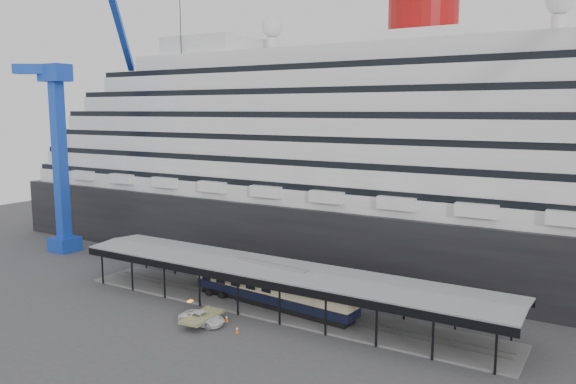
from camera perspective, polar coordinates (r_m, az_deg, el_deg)
name	(u,v)px	position (r m, az deg, el deg)	size (l,w,h in m)	color
ground	(254,322)	(65.37, -3.49, -13.05)	(200.00, 200.00, 0.00)	#3D3D40
cruise_ship	(369,145)	(89.17, 8.26, 4.73)	(130.00, 30.00, 43.90)	black
platform_canopy	(277,290)	(68.49, -1.09, -9.93)	(56.00, 9.18, 5.30)	slate
crane_blue	(65,134)	(100.36, -21.70, 5.54)	(22.63, 19.19, 47.60)	blue
port_truck	(202,318)	(65.06, -8.72, -12.55)	(2.45, 5.31, 1.48)	white
pullman_carriage	(273,286)	(68.72, -1.56, -9.57)	(22.86, 5.02, 22.27)	black
traffic_cone_left	(227,318)	(65.70, -6.26, -12.62)	(0.51, 0.51, 0.77)	orange
traffic_cone_mid	(216,321)	(64.92, -7.34, -12.89)	(0.47, 0.47, 0.79)	#D43F0B
traffic_cone_right	(237,330)	(62.44, -5.20, -13.75)	(0.40, 0.40, 0.77)	#EE5F0D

